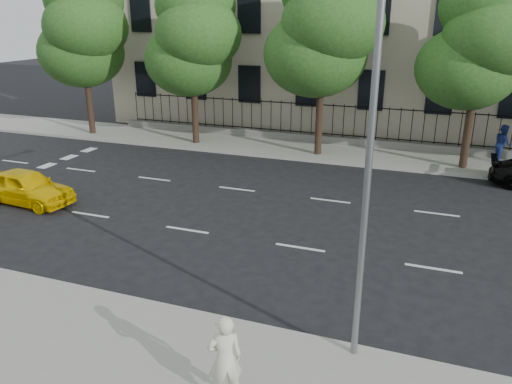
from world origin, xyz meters
TOP-DOWN VIEW (x-y plane):
  - ground at (0.00, 0.00)m, footprint 120.00×120.00m
  - near_sidewalk at (0.00, -4.00)m, footprint 60.00×4.00m
  - far_sidewalk at (0.00, 14.00)m, footprint 60.00×4.00m
  - lane_markings at (0.00, 4.75)m, footprint 49.60×4.62m
  - crosswalk at (-14.00, 4.60)m, footprint 0.50×12.10m
  - iron_fence at (0.00, 15.70)m, footprint 30.00×0.50m
  - street_light at (2.50, -1.77)m, footprint 0.25×3.32m
  - tree_a at (-15.96, 13.36)m, footprint 5.71×5.31m
  - tree_b at (-8.96, 13.36)m, footprint 5.53×5.12m
  - tree_c at (-1.96, 13.36)m, footprint 5.89×5.50m
  - tree_d at (5.04, 13.36)m, footprint 5.34×4.94m
  - yellow_taxi at (-11.02, 2.68)m, footprint 4.02×1.85m
  - woman_near at (0.47, -4.50)m, footprint 0.78×0.72m
  - pedestrian_far at (6.74, 14.87)m, footprint 0.86×1.01m

SIDE VIEW (x-z plane):
  - ground at x=0.00m, z-range 0.00..0.00m
  - lane_markings at x=0.00m, z-range 0.00..0.01m
  - crosswalk at x=-14.00m, z-range 0.00..0.01m
  - near_sidewalk at x=0.00m, z-range 0.00..0.15m
  - far_sidewalk at x=0.00m, z-range 0.00..0.15m
  - iron_fence at x=0.00m, z-range -0.45..1.75m
  - yellow_taxi at x=-11.02m, z-range 0.00..1.34m
  - woman_near at x=0.47m, z-range 0.15..1.95m
  - pedestrian_far at x=6.74m, z-range 0.15..1.98m
  - street_light at x=2.50m, z-range 1.12..9.17m
  - tree_d at x=5.04m, z-range 1.42..10.26m
  - tree_b at x=-8.96m, z-range 1.35..10.33m
  - tree_a at x=-15.96m, z-range 1.43..10.82m
  - tree_c at x=-1.96m, z-range 1.51..11.31m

